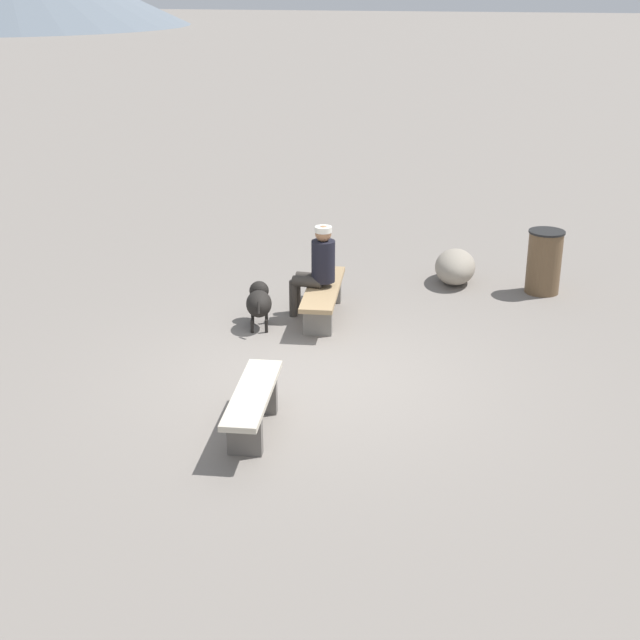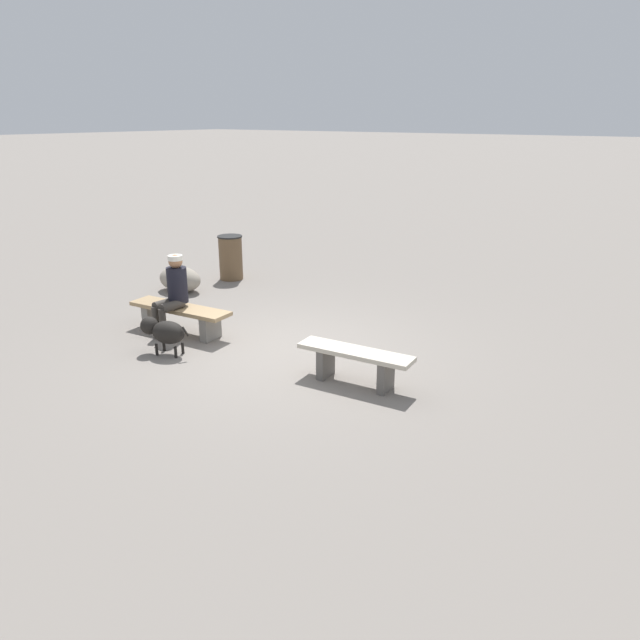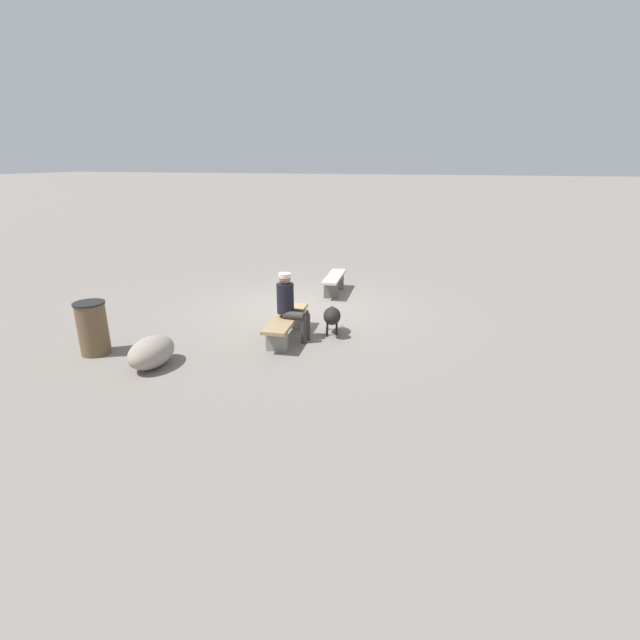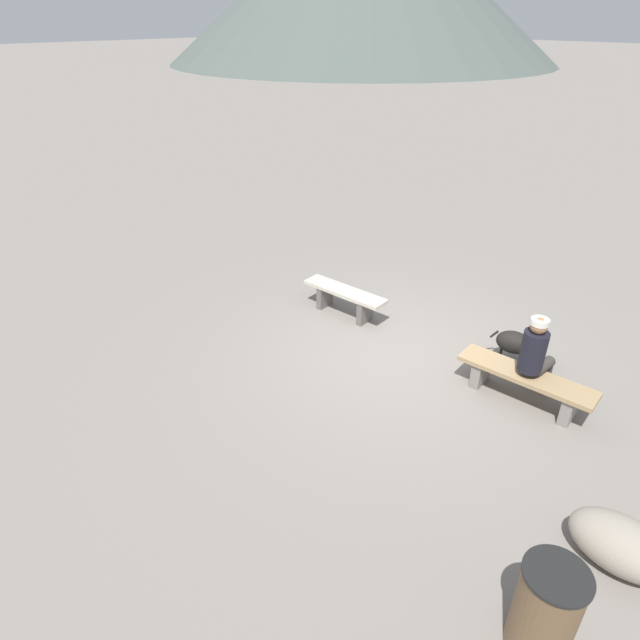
% 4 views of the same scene
% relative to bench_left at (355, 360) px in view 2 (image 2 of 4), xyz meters
% --- Properties ---
extents(ground, '(210.00, 210.00, 0.06)m').
position_rel_bench_left_xyz_m(ground, '(1.49, -0.38, -0.37)').
color(ground, gray).
extents(bench_left, '(1.60, 0.52, 0.48)m').
position_rel_bench_left_xyz_m(bench_left, '(0.00, 0.00, 0.00)').
color(bench_left, '#605B56').
rests_on(bench_left, ground).
extents(bench_right, '(1.86, 0.61, 0.45)m').
position_rel_bench_left_xyz_m(bench_right, '(3.38, -0.02, -0.02)').
color(bench_right, gray).
rests_on(bench_right, ground).
extents(seated_person, '(0.35, 0.63, 1.31)m').
position_rel_bench_left_xyz_m(seated_person, '(3.40, 0.06, 0.41)').
color(seated_person, black).
rests_on(seated_person, ground).
extents(dog, '(0.80, 0.47, 0.55)m').
position_rel_bench_left_xyz_m(dog, '(2.88, 0.75, 0.02)').
color(dog, black).
rests_on(dog, ground).
extents(trash_bin, '(0.53, 0.53, 0.95)m').
position_rel_bench_left_xyz_m(trash_bin, '(5.08, -3.01, 0.14)').
color(trash_bin, brown).
rests_on(trash_bin, ground).
extents(boulder, '(1.00, 0.65, 0.51)m').
position_rel_bench_left_xyz_m(boulder, '(5.25, -1.71, -0.08)').
color(boulder, gray).
rests_on(boulder, ground).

